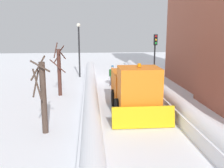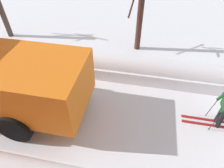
# 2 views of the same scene
# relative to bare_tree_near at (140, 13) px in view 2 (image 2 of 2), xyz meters

# --- Properties ---
(ground_plane) EXTENTS (80.00, 80.00, 0.00)m
(ground_plane) POSITION_rel_bare_tree_near_xyz_m (-4.83, 4.39, -1.89)
(ground_plane) COLOR white
(snowbank_right) EXTENTS (1.10, 36.00, 0.99)m
(snowbank_right) POSITION_rel_bare_tree_near_xyz_m (-2.31, 4.39, -1.46)
(snowbank_right) COLOR white
(snowbank_right) RESTS_ON ground
(bare_tree_near) EXTENTS (1.16, 1.10, 3.96)m
(bare_tree_near) POSITION_rel_bare_tree_near_xyz_m (0.00, 0.00, 0.00)
(bare_tree_near) COLOR #492922
(bare_tree_near) RESTS_ON ground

